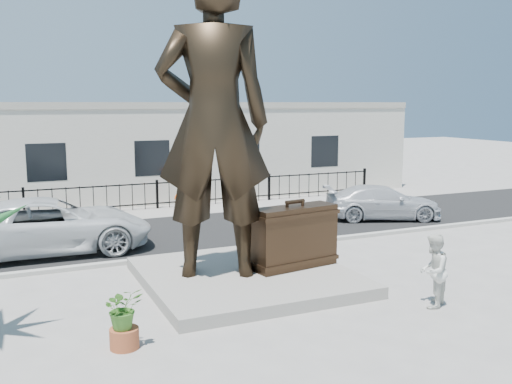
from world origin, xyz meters
TOP-DOWN VIEW (x-y plane):
  - ground at (0.00, 0.00)m, footprint 100.00×100.00m
  - street at (0.00, 8.00)m, footprint 40.00×7.00m
  - curb at (0.00, 4.50)m, footprint 40.00×0.25m
  - far_sidewalk at (0.00, 12.00)m, footprint 40.00×2.50m
  - plinth at (-0.50, 1.50)m, footprint 5.20×5.20m
  - fence at (0.00, 12.80)m, footprint 22.00×0.10m
  - building at (0.00, 17.00)m, footprint 28.00×7.00m
  - statue at (-1.32, 1.64)m, footprint 3.31×2.72m
  - suitcase at (0.84, 1.35)m, footprint 2.44×1.10m
  - tourist at (2.72, -1.91)m, footprint 1.06×1.02m
  - car_white at (-4.96, 6.73)m, footprint 6.31×3.02m
  - car_silver at (7.77, 6.86)m, footprint 5.04×3.49m
  - worker at (1.01, 11.77)m, footprint 1.12×0.77m
  - planter at (-4.24, -1.30)m, footprint 0.56×0.56m
  - shrub at (-4.24, -1.30)m, footprint 0.80×0.71m

SIDE VIEW (x-z plane):
  - ground at x=0.00m, z-range 0.00..0.00m
  - street at x=0.00m, z-range 0.00..0.01m
  - far_sidewalk at x=0.00m, z-range 0.00..0.02m
  - curb at x=0.00m, z-range 0.00..0.12m
  - plinth at x=-0.50m, z-range 0.00..0.30m
  - planter at x=-4.24m, z-range 0.00..0.40m
  - fence at x=0.00m, z-range 0.00..1.20m
  - car_silver at x=7.77m, z-range 0.01..1.36m
  - shrub at x=-4.24m, z-range 0.40..1.22m
  - worker at x=1.01m, z-range 0.02..1.61m
  - tourist at x=2.72m, z-range 0.00..1.72m
  - car_white at x=-4.96m, z-range 0.01..1.74m
  - suitcase at x=0.84m, z-range 0.30..1.95m
  - building at x=0.00m, z-range 0.00..4.40m
  - statue at x=-1.32m, z-range 0.30..8.11m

